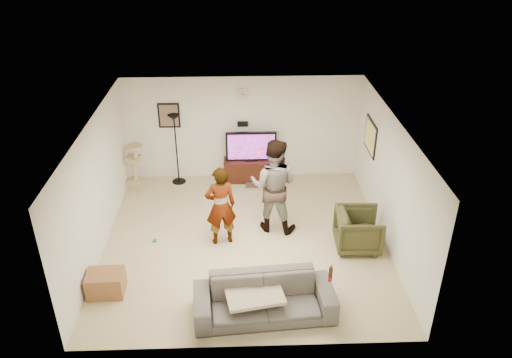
{
  "coord_description": "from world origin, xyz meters",
  "views": [
    {
      "loc": [
        -0.08,
        -8.22,
        5.86
      ],
      "look_at": [
        0.22,
        0.2,
        1.27
      ],
      "focal_mm": 35.3,
      "sensor_mm": 36.0,
      "label": 1
    }
  ],
  "objects_px": {
    "beer_bottle": "(330,274)",
    "armchair": "(358,230)",
    "tv_stand": "(251,170)",
    "person_left": "(221,206)",
    "side_table": "(106,283)",
    "floor_lamp": "(176,150)",
    "sofa": "(264,298)",
    "person_right": "(273,186)",
    "tv": "(251,146)",
    "cat_tree": "(134,166)"
  },
  "relations": [
    {
      "from": "beer_bottle",
      "to": "side_table",
      "type": "bearing_deg",
      "value": 170.72
    },
    {
      "from": "person_left",
      "to": "side_table",
      "type": "distance_m",
      "value": 2.49
    },
    {
      "from": "cat_tree",
      "to": "person_left",
      "type": "xyz_separation_m",
      "value": [
        2.07,
        -2.24,
        0.26
      ]
    },
    {
      "from": "person_right",
      "to": "beer_bottle",
      "type": "xyz_separation_m",
      "value": [
        0.73,
        -2.5,
        -0.2
      ]
    },
    {
      "from": "person_left",
      "to": "beer_bottle",
      "type": "bearing_deg",
      "value": 117.86
    },
    {
      "from": "floor_lamp",
      "to": "beer_bottle",
      "type": "relative_size",
      "value": 6.83
    },
    {
      "from": "armchair",
      "to": "side_table",
      "type": "xyz_separation_m",
      "value": [
        -4.57,
        -1.16,
        -0.19
      ]
    },
    {
      "from": "tv_stand",
      "to": "tv",
      "type": "relative_size",
      "value": 1.09
    },
    {
      "from": "floor_lamp",
      "to": "armchair",
      "type": "bearing_deg",
      "value": -36.55
    },
    {
      "from": "tv_stand",
      "to": "side_table",
      "type": "xyz_separation_m",
      "value": [
        -2.59,
        -3.97,
        -0.07
      ]
    },
    {
      "from": "side_table",
      "to": "person_left",
      "type": "bearing_deg",
      "value": 36.48
    },
    {
      "from": "tv",
      "to": "armchair",
      "type": "distance_m",
      "value": 3.47
    },
    {
      "from": "tv_stand",
      "to": "floor_lamp",
      "type": "relative_size",
      "value": 0.76
    },
    {
      "from": "beer_bottle",
      "to": "armchair",
      "type": "bearing_deg",
      "value": 64.0
    },
    {
      "from": "cat_tree",
      "to": "person_right",
      "type": "distance_m",
      "value": 3.6
    },
    {
      "from": "person_right",
      "to": "armchair",
      "type": "relative_size",
      "value": 2.3
    },
    {
      "from": "person_right",
      "to": "tv",
      "type": "bearing_deg",
      "value": -63.56
    },
    {
      "from": "tv_stand",
      "to": "armchair",
      "type": "distance_m",
      "value": 3.44
    },
    {
      "from": "person_left",
      "to": "armchair",
      "type": "distance_m",
      "value": 2.68
    },
    {
      "from": "tv_stand",
      "to": "person_left",
      "type": "height_order",
      "value": "person_left"
    },
    {
      "from": "floor_lamp",
      "to": "person_left",
      "type": "height_order",
      "value": "floor_lamp"
    },
    {
      "from": "floor_lamp",
      "to": "cat_tree",
      "type": "height_order",
      "value": "floor_lamp"
    },
    {
      "from": "person_left",
      "to": "side_table",
      "type": "height_order",
      "value": "person_left"
    },
    {
      "from": "person_right",
      "to": "sofa",
      "type": "bearing_deg",
      "value": 98.99
    },
    {
      "from": "tv_stand",
      "to": "person_left",
      "type": "relative_size",
      "value": 0.79
    },
    {
      "from": "tv_stand",
      "to": "cat_tree",
      "type": "xyz_separation_m",
      "value": [
        -2.72,
        -0.29,
        0.29
      ]
    },
    {
      "from": "floor_lamp",
      "to": "person_left",
      "type": "xyz_separation_m",
      "value": [
        1.09,
        -2.49,
        -0.03
      ]
    },
    {
      "from": "person_right",
      "to": "beer_bottle",
      "type": "height_order",
      "value": "person_right"
    },
    {
      "from": "person_right",
      "to": "side_table",
      "type": "height_order",
      "value": "person_right"
    },
    {
      "from": "person_right",
      "to": "person_left",
      "type": "bearing_deg",
      "value": 39.9
    },
    {
      "from": "tv_stand",
      "to": "tv",
      "type": "distance_m",
      "value": 0.62
    },
    {
      "from": "cat_tree",
      "to": "sofa",
      "type": "bearing_deg",
      "value": -56.79
    },
    {
      "from": "cat_tree",
      "to": "person_right",
      "type": "xyz_separation_m",
      "value": [
        3.11,
        -1.78,
        0.43
      ]
    },
    {
      "from": "side_table",
      "to": "floor_lamp",
      "type": "bearing_deg",
      "value": 77.83
    },
    {
      "from": "tv_stand",
      "to": "side_table",
      "type": "distance_m",
      "value": 4.74
    },
    {
      "from": "floor_lamp",
      "to": "side_table",
      "type": "relative_size",
      "value": 2.78
    },
    {
      "from": "sofa",
      "to": "person_left",
      "type": "bearing_deg",
      "value": 105.2
    },
    {
      "from": "cat_tree",
      "to": "beer_bottle",
      "type": "xyz_separation_m",
      "value": [
        3.84,
        -4.28,
        0.22
      ]
    },
    {
      "from": "cat_tree",
      "to": "person_left",
      "type": "height_order",
      "value": "person_left"
    },
    {
      "from": "sofa",
      "to": "armchair",
      "type": "relative_size",
      "value": 2.62
    },
    {
      "from": "floor_lamp",
      "to": "sofa",
      "type": "relative_size",
      "value": 0.76
    },
    {
      "from": "floor_lamp",
      "to": "person_right",
      "type": "xyz_separation_m",
      "value": [
        2.13,
        -2.02,
        0.13
      ]
    },
    {
      "from": "person_left",
      "to": "tv_stand",
      "type": "bearing_deg",
      "value": -117.53
    },
    {
      "from": "sofa",
      "to": "tv_stand",
      "type": "bearing_deg",
      "value": 86.42
    },
    {
      "from": "floor_lamp",
      "to": "sofa",
      "type": "height_order",
      "value": "floor_lamp"
    },
    {
      "from": "tv_stand",
      "to": "person_left",
      "type": "xyz_separation_m",
      "value": [
        -0.65,
        -2.53,
        0.55
      ]
    },
    {
      "from": "sofa",
      "to": "side_table",
      "type": "xyz_separation_m",
      "value": [
        -2.67,
        0.61,
        -0.12
      ]
    },
    {
      "from": "armchair",
      "to": "side_table",
      "type": "distance_m",
      "value": 4.72
    },
    {
      "from": "sofa",
      "to": "armchair",
      "type": "bearing_deg",
      "value": 38.31
    },
    {
      "from": "sofa",
      "to": "beer_bottle",
      "type": "xyz_separation_m",
      "value": [
        1.04,
        0.0,
        0.45
      ]
    }
  ]
}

